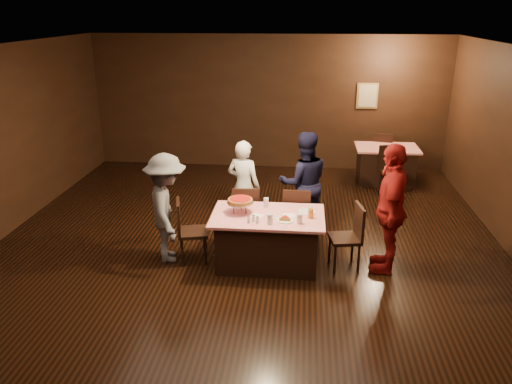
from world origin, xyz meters
TOP-DOWN VIEW (x-y plane):
  - room at (0.00, 0.01)m, footprint 10.00×10.04m
  - main_table at (0.36, 0.22)m, footprint 1.60×1.00m
  - back_table at (2.59, 4.12)m, footprint 1.30×0.90m
  - chair_far_left at (-0.04, 0.97)m, footprint 0.46×0.46m
  - chair_far_right at (0.76, 0.97)m, footprint 0.43×0.43m
  - chair_end_left at (-0.74, 0.22)m, footprint 0.51×0.51m
  - chair_end_right at (1.46, 0.22)m, footprint 0.49×0.49m
  - chair_back_near at (2.59, 3.42)m, footprint 0.50×0.50m
  - chair_back_far at (2.59, 4.72)m, footprint 0.50×0.50m
  - diner_white_jacket at (-0.12, 1.36)m, footprint 0.66×0.53m
  - diner_navy_hoodie at (0.86, 1.42)m, footprint 0.94×0.80m
  - diner_grey_knit at (-1.10, 0.23)m, footprint 0.90×1.19m
  - diner_red_shirt at (2.05, 0.24)m, footprint 0.62×1.15m
  - pizza_stand at (-0.04, 0.27)m, footprint 0.38×0.38m
  - plate_with_slice at (0.61, 0.04)m, footprint 0.25×0.25m
  - plate_empty at (0.91, 0.37)m, footprint 0.25×0.25m
  - glass_front_left at (0.41, -0.08)m, footprint 0.08×0.08m
  - glass_front_right at (0.81, -0.03)m, footprint 0.08×0.08m
  - glass_amber at (0.96, 0.17)m, footprint 0.08×0.08m
  - glass_back at (0.31, 0.52)m, footprint 0.08×0.08m
  - condiments at (0.18, -0.06)m, footprint 0.17×0.10m
  - napkin_center at (0.66, 0.22)m, footprint 0.19×0.19m
  - napkin_left at (0.21, 0.17)m, footprint 0.21×0.21m

SIDE VIEW (x-z plane):
  - main_table at x=0.36m, z-range 0.00..0.77m
  - back_table at x=2.59m, z-range 0.00..0.77m
  - chair_far_left at x=-0.04m, z-range 0.00..0.95m
  - chair_far_right at x=0.76m, z-range 0.00..0.95m
  - chair_end_left at x=-0.74m, z-range 0.00..0.95m
  - chair_end_right at x=1.46m, z-range 0.00..0.95m
  - chair_back_near at x=2.59m, z-range 0.00..0.95m
  - chair_back_far at x=2.59m, z-range 0.00..0.95m
  - napkin_center at x=0.66m, z-range 0.77..0.78m
  - napkin_left at x=0.21m, z-range 0.77..0.78m
  - diner_white_jacket at x=-0.12m, z-range 0.00..1.55m
  - plate_empty at x=0.91m, z-range 0.77..0.78m
  - plate_with_slice at x=0.61m, z-range 0.76..0.83m
  - diner_grey_knit at x=-1.10m, z-range 0.00..1.62m
  - condiments at x=0.18m, z-range 0.77..0.87m
  - glass_front_left at x=0.41m, z-range 0.77..0.91m
  - glass_front_right at x=0.81m, z-range 0.77..0.91m
  - glass_amber at x=0.96m, z-range 0.77..0.91m
  - glass_back at x=0.31m, z-range 0.77..0.91m
  - diner_navy_hoodie at x=0.86m, z-range 0.00..1.71m
  - diner_red_shirt at x=2.05m, z-range 0.00..1.86m
  - pizza_stand at x=-0.04m, z-range 0.84..1.06m
  - room at x=0.00m, z-range 0.63..3.65m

